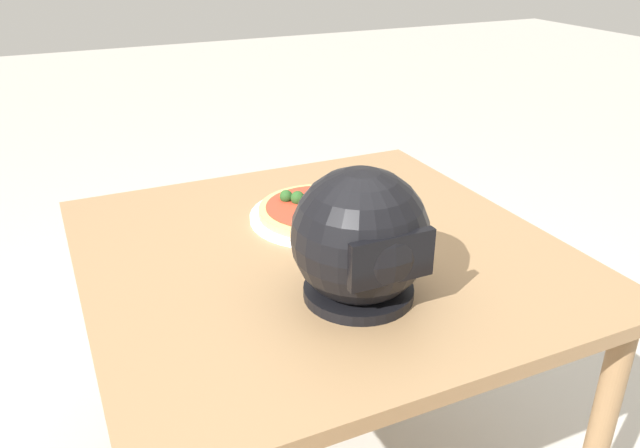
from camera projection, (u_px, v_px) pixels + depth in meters
name	position (u px, v px, depth m)	size (l,w,h in m)	color
dining_table	(321.00, 282.00, 1.37)	(0.97, 0.98, 0.72)	olive
pizza_plate	(319.00, 216.00, 1.46)	(0.32, 0.32, 0.01)	white
pizza	(318.00, 208.00, 1.45)	(0.28, 0.28, 0.05)	tan
motorcycle_helmet	(360.00, 239.00, 1.11)	(0.25, 0.25, 0.25)	black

